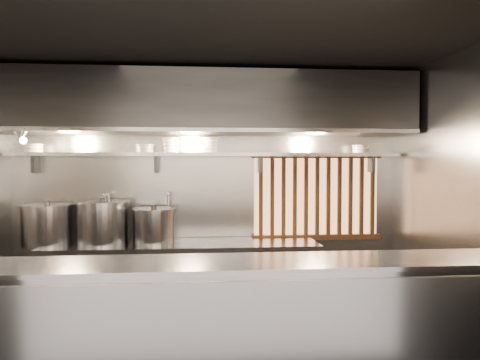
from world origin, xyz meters
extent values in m
plane|color=black|center=(0.00, 0.00, 2.80)|extent=(4.50, 4.50, 0.00)
plane|color=gray|center=(0.00, 1.50, 1.40)|extent=(4.50, 0.00, 4.50)
plane|color=gray|center=(2.25, 0.00, 1.40)|extent=(0.00, 3.00, 3.00)
cube|color=gray|center=(0.00, -0.95, 0.55)|extent=(4.50, 0.50, 1.10)
cube|color=gray|center=(0.00, -0.95, 1.11)|extent=(4.50, 0.56, 0.03)
cube|color=gray|center=(-0.30, 1.13, 0.45)|extent=(3.00, 0.70, 0.90)
cube|color=gray|center=(0.00, 1.32, 1.88)|extent=(4.40, 0.34, 0.04)
cube|color=#2D2D30|center=(0.00, 1.10, 2.42)|extent=(4.40, 0.80, 0.65)
cube|color=gray|center=(0.00, 0.70, 2.12)|extent=(4.40, 0.03, 0.04)
cube|color=#E8A368|center=(1.30, 1.48, 1.38)|extent=(1.50, 0.02, 0.92)
cube|color=brown|center=(1.30, 1.43, 1.87)|extent=(1.56, 0.06, 0.06)
cube|color=brown|center=(1.30, 1.43, 0.89)|extent=(1.56, 0.06, 0.06)
cube|color=brown|center=(0.62, 1.43, 1.38)|extent=(0.04, 0.04, 0.92)
cube|color=brown|center=(0.75, 1.43, 1.38)|extent=(0.04, 0.04, 0.92)
cube|color=brown|center=(0.89, 1.43, 1.38)|extent=(0.04, 0.04, 0.92)
cube|color=brown|center=(1.03, 1.43, 1.38)|extent=(0.04, 0.04, 0.92)
cube|color=brown|center=(1.16, 1.43, 1.38)|extent=(0.04, 0.04, 0.92)
cube|color=brown|center=(1.30, 1.43, 1.38)|extent=(0.04, 0.04, 0.92)
cube|color=brown|center=(1.44, 1.43, 1.38)|extent=(0.04, 0.04, 0.92)
cube|color=brown|center=(1.57, 1.43, 1.38)|extent=(0.04, 0.04, 0.92)
cube|color=brown|center=(1.71, 1.43, 1.38)|extent=(0.04, 0.04, 0.92)
cube|color=brown|center=(1.85, 1.43, 1.38)|extent=(0.04, 0.04, 0.92)
cube|color=brown|center=(1.98, 1.43, 1.38)|extent=(0.05, 0.04, 0.92)
cylinder|color=silver|center=(-1.15, 1.45, 1.19)|extent=(0.03, 0.03, 0.48)
sphere|color=silver|center=(-1.15, 1.45, 1.43)|extent=(0.04, 0.04, 0.04)
cylinder|color=silver|center=(-1.15, 1.32, 1.43)|extent=(0.03, 0.26, 0.03)
sphere|color=silver|center=(-1.15, 1.19, 1.43)|extent=(0.04, 0.04, 0.04)
cylinder|color=silver|center=(-1.15, 1.19, 1.36)|extent=(0.03, 0.03, 0.14)
cylinder|color=silver|center=(-0.45, 1.45, 1.19)|extent=(0.03, 0.03, 0.48)
sphere|color=silver|center=(-0.45, 1.45, 1.43)|extent=(0.04, 0.04, 0.04)
cylinder|color=silver|center=(-0.45, 1.32, 1.43)|extent=(0.03, 0.26, 0.03)
sphere|color=silver|center=(-0.45, 1.19, 1.43)|extent=(0.04, 0.04, 0.04)
cylinder|color=silver|center=(-0.45, 1.19, 1.36)|extent=(0.03, 0.03, 0.14)
cone|color=gray|center=(-1.90, 0.85, 2.07)|extent=(0.25, 0.27, 0.20)
sphere|color=#FFE0B2|center=(-1.87, 0.83, 2.01)|extent=(0.07, 0.07, 0.07)
cylinder|color=#2D2D30|center=(-1.90, 0.95, 2.15)|extent=(0.02, 0.22, 0.02)
cylinder|color=#2D2D30|center=(-0.10, 1.20, 2.04)|extent=(0.01, 0.01, 0.12)
sphere|color=#FFE0B2|center=(-0.10, 1.20, 1.96)|extent=(0.09, 0.09, 0.09)
cylinder|color=gray|center=(-1.75, 1.15, 1.10)|extent=(0.66, 0.66, 0.41)
cylinder|color=gray|center=(-1.75, 1.15, 1.32)|extent=(0.69, 0.69, 0.03)
cylinder|color=#2D2D30|center=(-1.75, 1.15, 1.36)|extent=(0.06, 0.06, 0.04)
cylinder|color=gray|center=(-1.17, 1.16, 1.12)|extent=(0.73, 0.73, 0.44)
cylinder|color=gray|center=(-1.17, 1.16, 1.35)|extent=(0.77, 0.77, 0.03)
cylinder|color=#2D2D30|center=(-1.17, 1.16, 1.39)|extent=(0.06, 0.06, 0.04)
cylinder|color=gray|center=(-0.61, 1.15, 1.08)|extent=(0.54, 0.54, 0.35)
cylinder|color=gray|center=(-0.61, 1.15, 1.27)|extent=(0.57, 0.57, 0.03)
cylinder|color=#2D2D30|center=(-0.61, 1.15, 1.30)|extent=(0.06, 0.06, 0.04)
cylinder|color=white|center=(-1.94, 1.32, 1.92)|extent=(0.20, 0.20, 0.03)
cylinder|color=white|center=(-1.94, 1.32, 1.96)|extent=(0.20, 0.20, 0.03)
cylinder|color=white|center=(-1.94, 1.32, 1.99)|extent=(0.22, 0.22, 0.01)
cylinder|color=white|center=(-0.72, 1.32, 1.92)|extent=(0.20, 0.20, 0.03)
cylinder|color=white|center=(-0.72, 1.32, 1.96)|extent=(0.20, 0.20, 0.03)
cylinder|color=white|center=(-0.72, 1.32, 1.99)|extent=(0.21, 0.21, 0.01)
cylinder|color=white|center=(-0.44, 1.32, 1.92)|extent=(0.18, 0.18, 0.03)
cylinder|color=white|center=(-0.44, 1.32, 1.96)|extent=(0.18, 0.18, 0.03)
cylinder|color=white|center=(-0.44, 1.32, 2.00)|extent=(0.18, 0.18, 0.03)
cylinder|color=white|center=(-0.44, 1.32, 2.03)|extent=(0.18, 0.18, 0.03)
cylinder|color=white|center=(-0.44, 1.32, 2.06)|extent=(0.20, 0.20, 0.01)
cylinder|color=white|center=(0.00, 1.32, 1.92)|extent=(0.20, 0.20, 0.03)
cylinder|color=white|center=(0.00, 1.32, 1.96)|extent=(0.20, 0.20, 0.03)
cylinder|color=white|center=(0.00, 1.32, 2.00)|extent=(0.20, 0.20, 0.03)
cylinder|color=white|center=(0.00, 1.32, 2.03)|extent=(0.20, 0.20, 0.03)
cylinder|color=white|center=(0.00, 1.32, 2.06)|extent=(0.22, 0.22, 0.01)
cylinder|color=white|center=(1.79, 1.32, 1.92)|extent=(0.18, 0.18, 0.03)
cylinder|color=white|center=(1.79, 1.32, 1.96)|extent=(0.18, 0.18, 0.03)
cylinder|color=white|center=(1.79, 1.32, 1.99)|extent=(0.20, 0.20, 0.01)
camera|label=1|loc=(-0.13, -4.05, 1.79)|focal=35.00mm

